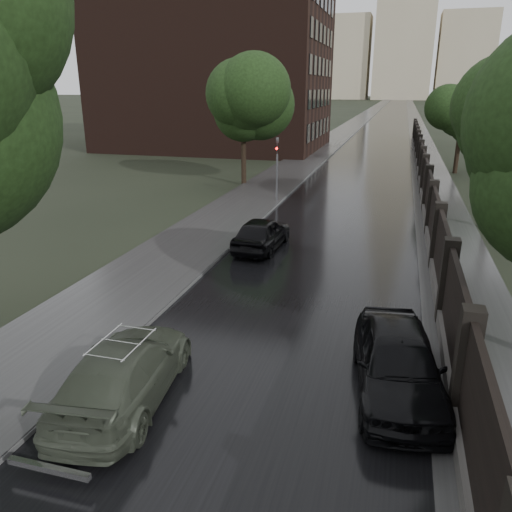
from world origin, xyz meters
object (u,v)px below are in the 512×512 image
at_px(tree_right_b, 501,129).
at_px(traffic_light, 277,164).
at_px(tree_left_far, 243,111).
at_px(hatchback_left, 262,233).
at_px(tree_right_c, 462,112).
at_px(car_right_near, 398,362).
at_px(volga_sedan, 124,372).

bearing_deg(tree_right_b, traffic_light, 165.76).
relative_size(tree_left_far, hatchback_left, 1.73).
relative_size(tree_left_far, tree_right_b, 1.05).
relative_size(tree_right_c, hatchback_left, 1.64).
xyz_separation_m(tree_left_far, tree_right_c, (15.50, 10.00, -0.29)).
bearing_deg(car_right_near, volga_sedan, -169.14).
distance_m(hatchback_left, car_right_near, 11.52).
height_order(tree_left_far, tree_right_b, tree_left_far).
height_order(tree_right_b, tree_right_c, same).
bearing_deg(tree_right_c, tree_left_far, -147.17).
xyz_separation_m(tree_left_far, hatchback_left, (5.29, -14.39, -4.51)).
relative_size(tree_right_b, car_right_near, 1.47).
bearing_deg(tree_right_b, tree_left_far, 152.70).
xyz_separation_m(tree_right_c, car_right_near, (-4.23, -34.24, -4.14)).
xyz_separation_m(tree_right_b, volga_sedan, (-10.24, -18.24, -4.22)).
distance_m(traffic_light, hatchback_left, 9.66).
relative_size(tree_right_c, car_right_near, 1.47).
xyz_separation_m(tree_left_far, tree_right_b, (15.50, -8.00, -0.29)).
distance_m(tree_right_b, traffic_light, 12.44).
height_order(volga_sedan, hatchback_left, hatchback_left).
height_order(tree_left_far, car_right_near, tree_left_far).
bearing_deg(tree_right_c, hatchback_left, -112.72).
xyz_separation_m(tree_left_far, car_right_near, (11.27, -24.24, -4.43)).
relative_size(volga_sedan, hatchback_left, 1.17).
distance_m(traffic_light, car_right_near, 20.73).
bearing_deg(traffic_light, hatchback_left, -80.40).
bearing_deg(car_right_near, tree_right_c, 75.40).
bearing_deg(tree_right_c, volga_sedan, -105.78).
bearing_deg(hatchback_left, car_right_near, 124.52).
relative_size(hatchback_left, car_right_near, 0.90).
height_order(tree_left_far, volga_sedan, tree_left_far).
relative_size(tree_right_b, hatchback_left, 1.64).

